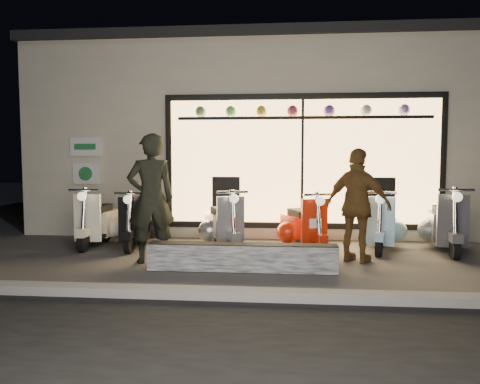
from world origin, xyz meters
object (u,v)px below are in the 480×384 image
object	(u,v)px
scooter_silver	(222,225)
man	(151,198)
graffiti_barrier	(242,257)
scooter_red	(301,227)
woman	(358,206)

from	to	relation	value
scooter_silver	man	bearing A→B (deg)	-151.12
graffiti_barrier	man	size ratio (longest dim) A/B	1.36
graffiti_barrier	scooter_silver	bearing A→B (deg)	107.14
scooter_red	man	distance (m)	2.71
graffiti_barrier	woman	distance (m)	2.02
scooter_silver	woman	distance (m)	2.46
scooter_silver	woman	world-z (taller)	woman
graffiti_barrier	scooter_silver	size ratio (longest dim) A/B	1.90
woman	scooter_silver	bearing A→B (deg)	9.80
graffiti_barrier	scooter_red	bearing A→B (deg)	60.59
graffiti_barrier	scooter_red	world-z (taller)	scooter_red
man	scooter_red	bearing A→B (deg)	-178.59
graffiti_barrier	man	bearing A→B (deg)	163.39
scooter_red	woman	xyz separation A→B (m)	(0.84, -0.88, 0.49)
graffiti_barrier	woman	xyz separation A→B (m)	(1.75, 0.73, 0.69)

